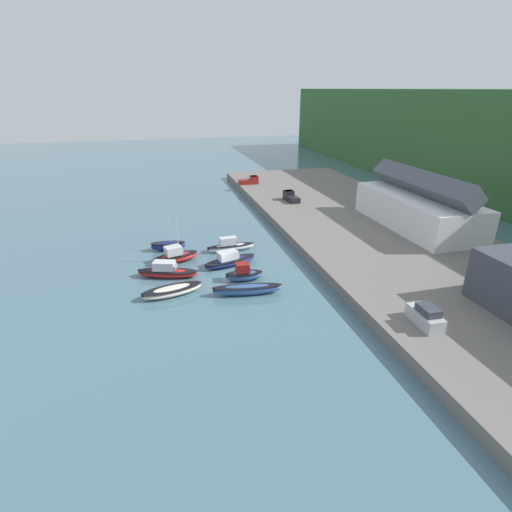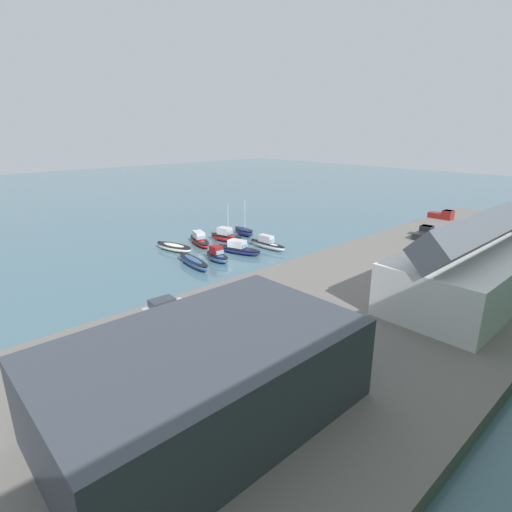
{
  "view_description": "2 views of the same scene",
  "coord_description": "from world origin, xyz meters",
  "px_view_note": "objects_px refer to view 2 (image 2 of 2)",
  "views": [
    {
      "loc": [
        48.3,
        -8.57,
        23.17
      ],
      "look_at": [
        -1.62,
        4.63,
        1.4
      ],
      "focal_mm": 28.0,
      "sensor_mm": 36.0,
      "label": 1
    },
    {
      "loc": [
        37.17,
        48.04,
        19.08
      ],
      "look_at": [
        2.08,
        10.04,
        2.64
      ],
      "focal_mm": 28.0,
      "sensor_mm": 36.0,
      "label": 2
    }
  ],
  "objects_px": {
    "moored_boat_6": "(199,240)",
    "pickup_truck_0": "(424,233)",
    "moored_boat_0": "(267,244)",
    "parked_car_0": "(165,310)",
    "moored_boat_2": "(217,256)",
    "moored_boat_7": "(174,247)",
    "moored_boat_5": "(226,236)",
    "moored_boat_4": "(244,231)",
    "pickup_truck_1": "(443,215)",
    "moored_boat_1": "(239,249)",
    "moored_boat_3": "(193,262)"
  },
  "relations": [
    {
      "from": "moored_boat_6",
      "to": "pickup_truck_0",
      "type": "height_order",
      "value": "pickup_truck_0"
    },
    {
      "from": "moored_boat_0",
      "to": "parked_car_0",
      "type": "relative_size",
      "value": 1.77
    },
    {
      "from": "moored_boat_2",
      "to": "moored_boat_6",
      "type": "distance_m",
      "value": 10.25
    },
    {
      "from": "moored_boat_2",
      "to": "moored_boat_7",
      "type": "bearing_deg",
      "value": -76.32
    },
    {
      "from": "moored_boat_5",
      "to": "pickup_truck_0",
      "type": "height_order",
      "value": "moored_boat_5"
    },
    {
      "from": "moored_boat_5",
      "to": "moored_boat_6",
      "type": "relative_size",
      "value": 0.83
    },
    {
      "from": "moored_boat_0",
      "to": "moored_boat_4",
      "type": "distance_m",
      "value": 9.62
    },
    {
      "from": "moored_boat_6",
      "to": "pickup_truck_1",
      "type": "relative_size",
      "value": 1.76
    },
    {
      "from": "moored_boat_6",
      "to": "moored_boat_1",
      "type": "bearing_deg",
      "value": 117.77
    },
    {
      "from": "moored_boat_0",
      "to": "pickup_truck_1",
      "type": "height_order",
      "value": "pickup_truck_1"
    },
    {
      "from": "moored_boat_5",
      "to": "moored_boat_1",
      "type": "bearing_deg",
      "value": 50.52
    },
    {
      "from": "moored_boat_4",
      "to": "moored_boat_5",
      "type": "relative_size",
      "value": 0.97
    },
    {
      "from": "moored_boat_4",
      "to": "pickup_truck_0",
      "type": "height_order",
      "value": "moored_boat_4"
    },
    {
      "from": "moored_boat_4",
      "to": "parked_car_0",
      "type": "relative_size",
      "value": 1.58
    },
    {
      "from": "moored_boat_7",
      "to": "parked_car_0",
      "type": "height_order",
      "value": "parked_car_0"
    },
    {
      "from": "moored_boat_0",
      "to": "moored_boat_7",
      "type": "relative_size",
      "value": 0.97
    },
    {
      "from": "moored_boat_3",
      "to": "moored_boat_1",
      "type": "bearing_deg",
      "value": -169.98
    },
    {
      "from": "parked_car_0",
      "to": "pickup_truck_1",
      "type": "distance_m",
      "value": 65.73
    },
    {
      "from": "moored_boat_3",
      "to": "pickup_truck_0",
      "type": "bearing_deg",
      "value": 160.8
    },
    {
      "from": "moored_boat_7",
      "to": "pickup_truck_0",
      "type": "relative_size",
      "value": 1.61
    },
    {
      "from": "moored_boat_0",
      "to": "moored_boat_5",
      "type": "bearing_deg",
      "value": -79.08
    },
    {
      "from": "moored_boat_2",
      "to": "moored_boat_3",
      "type": "bearing_deg",
      "value": -4.83
    },
    {
      "from": "moored_boat_6",
      "to": "moored_boat_7",
      "type": "xyz_separation_m",
      "value": [
        5.3,
        0.28,
        -0.2
      ]
    },
    {
      "from": "moored_boat_2",
      "to": "pickup_truck_0",
      "type": "relative_size",
      "value": 1.02
    },
    {
      "from": "moored_boat_0",
      "to": "moored_boat_1",
      "type": "height_order",
      "value": "moored_boat_0"
    },
    {
      "from": "moored_boat_7",
      "to": "moored_boat_2",
      "type": "bearing_deg",
      "value": 88.06
    },
    {
      "from": "moored_boat_0",
      "to": "pickup_truck_0",
      "type": "distance_m",
      "value": 26.78
    },
    {
      "from": "parked_car_0",
      "to": "moored_boat_3",
      "type": "bearing_deg",
      "value": 140.45
    },
    {
      "from": "moored_boat_1",
      "to": "moored_boat_7",
      "type": "distance_m",
      "value": 10.89
    },
    {
      "from": "moored_boat_2",
      "to": "parked_car_0",
      "type": "xyz_separation_m",
      "value": [
        17.23,
        14.37,
        1.55
      ]
    },
    {
      "from": "moored_boat_7",
      "to": "pickup_truck_0",
      "type": "distance_m",
      "value": 42.26
    },
    {
      "from": "moored_boat_3",
      "to": "moored_boat_7",
      "type": "distance_m",
      "value": 9.08
    },
    {
      "from": "moored_boat_0",
      "to": "moored_boat_4",
      "type": "xyz_separation_m",
      "value": [
        -2.79,
        -9.21,
        -0.04
      ]
    },
    {
      "from": "moored_boat_1",
      "to": "moored_boat_7",
      "type": "height_order",
      "value": "moored_boat_1"
    },
    {
      "from": "pickup_truck_0",
      "to": "pickup_truck_1",
      "type": "xyz_separation_m",
      "value": [
        -17.49,
        -4.31,
        0.0
      ]
    },
    {
      "from": "moored_boat_2",
      "to": "pickup_truck_1",
      "type": "distance_m",
      "value": 50.21
    },
    {
      "from": "moored_boat_5",
      "to": "pickup_truck_1",
      "type": "distance_m",
      "value": 45.48
    },
    {
      "from": "moored_boat_1",
      "to": "moored_boat_2",
      "type": "xyz_separation_m",
      "value": [
        5.07,
        0.89,
        0.09
      ]
    },
    {
      "from": "moored_boat_4",
      "to": "moored_boat_6",
      "type": "xyz_separation_m",
      "value": [
        9.63,
        -0.68,
        0.02
      ]
    },
    {
      "from": "moored_boat_5",
      "to": "parked_car_0",
      "type": "bearing_deg",
      "value": 25.5
    },
    {
      "from": "moored_boat_1",
      "to": "moored_boat_6",
      "type": "height_order",
      "value": "moored_boat_6"
    },
    {
      "from": "moored_boat_1",
      "to": "pickup_truck_1",
      "type": "bearing_deg",
      "value": 145.5
    },
    {
      "from": "moored_boat_2",
      "to": "moored_boat_4",
      "type": "height_order",
      "value": "moored_boat_4"
    },
    {
      "from": "moored_boat_2",
      "to": "pickup_truck_1",
      "type": "bearing_deg",
      "value": 167.9
    },
    {
      "from": "moored_boat_3",
      "to": "moored_boat_5",
      "type": "distance_m",
      "value": 14.37
    },
    {
      "from": "moored_boat_5",
      "to": "pickup_truck_1",
      "type": "bearing_deg",
      "value": 136.31
    },
    {
      "from": "moored_boat_6",
      "to": "pickup_truck_1",
      "type": "xyz_separation_m",
      "value": [
        -44.98,
        22.58,
        1.52
      ]
    },
    {
      "from": "moored_boat_0",
      "to": "moored_boat_5",
      "type": "xyz_separation_m",
      "value": [
        2.13,
        -8.43,
        0.09
      ]
    },
    {
      "from": "moored_boat_2",
      "to": "moored_boat_3",
      "type": "distance_m",
      "value": 3.99
    },
    {
      "from": "moored_boat_5",
      "to": "parked_car_0",
      "type": "xyz_separation_m",
      "value": [
        25.45,
        22.54,
        1.51
      ]
    }
  ]
}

